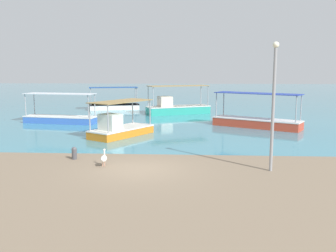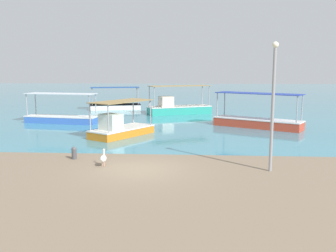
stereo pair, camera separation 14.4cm
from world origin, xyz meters
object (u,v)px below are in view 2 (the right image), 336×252
at_px(fishing_boat_outer, 115,105).
at_px(lamp_post, 273,100).
at_px(fishing_boat_near_left, 257,121).
at_px(mooring_bollard, 74,152).
at_px(fishing_boat_near_right, 120,128).
at_px(fishing_boat_far_left, 62,117).
at_px(fishing_boat_far_right, 178,107).
at_px(pelican, 103,158).

height_order(fishing_boat_outer, lamp_post, lamp_post).
bearing_deg(fishing_boat_outer, fishing_boat_near_left, -41.14).
relative_size(fishing_boat_near_left, mooring_bollard, 10.47).
xyz_separation_m(fishing_boat_near_right, fishing_boat_near_left, (9.84, 4.35, -0.06)).
bearing_deg(fishing_boat_near_left, fishing_boat_outer, 138.86).
bearing_deg(fishing_boat_near_left, fishing_boat_far_left, 174.61).
distance_m(fishing_boat_near_right, lamp_post, 11.85).
height_order(lamp_post, mooring_bollard, lamp_post).
xyz_separation_m(fishing_boat_far_right, fishing_boat_outer, (-7.03, 3.61, -0.18)).
relative_size(fishing_boat_near_right, fishing_boat_outer, 0.87).
height_order(fishing_boat_near_left, mooring_bollard, fishing_boat_near_left).
distance_m(fishing_boat_far_left, fishing_boat_outer, 10.55).
relative_size(pelican, mooring_bollard, 1.26).
bearing_deg(fishing_boat_far_right, fishing_boat_near_left, -51.71).
bearing_deg(mooring_bollard, fishing_boat_far_left, 111.92).
bearing_deg(fishing_boat_far_right, fishing_boat_near_right, -105.20).
xyz_separation_m(fishing_boat_near_left, pelican, (-9.16, -12.05, -0.15)).
height_order(fishing_boat_far_right, fishing_boat_far_left, fishing_boat_far_right).
xyz_separation_m(fishing_boat_far_left, fishing_boat_outer, (2.41, 10.27, -0.00)).
distance_m(fishing_boat_near_left, mooring_bollard, 15.37).
height_order(fishing_boat_outer, pelican, fishing_boat_outer).
height_order(fishing_boat_far_right, pelican, fishing_boat_far_right).
bearing_deg(mooring_bollard, fishing_boat_near_left, 44.57).
distance_m(fishing_boat_far_left, pelican, 15.13).
distance_m(fishing_boat_outer, pelican, 24.21).
xyz_separation_m(fishing_boat_outer, mooring_bollard, (2.53, -22.55, -0.15)).
relative_size(fishing_boat_near_right, lamp_post, 0.89).
bearing_deg(pelican, lamp_post, -2.60).
relative_size(fishing_boat_far_right, fishing_boat_near_left, 0.98).
bearing_deg(fishing_boat_far_left, fishing_boat_outer, 76.79).
relative_size(fishing_boat_far_right, fishing_boat_near_right, 1.30).
xyz_separation_m(fishing_boat_far_right, pelican, (-2.71, -20.21, -0.29)).
height_order(pelican, lamp_post, lamp_post).
bearing_deg(mooring_bollard, fishing_boat_far_right, 76.63).
distance_m(pelican, lamp_post, 8.13).
relative_size(fishing_boat_far_right, mooring_bollard, 10.23).
bearing_deg(fishing_boat_far_left, fishing_boat_near_right, -44.04).
bearing_deg(pelican, fishing_boat_outer, 100.28).
relative_size(fishing_boat_near_left, pelican, 8.31).
bearing_deg(fishing_boat_far_right, fishing_boat_outer, 152.83).
height_order(fishing_boat_far_right, fishing_boat_near_left, fishing_boat_far_right).
xyz_separation_m(fishing_boat_outer, lamp_post, (11.94, -24.17, 2.70)).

